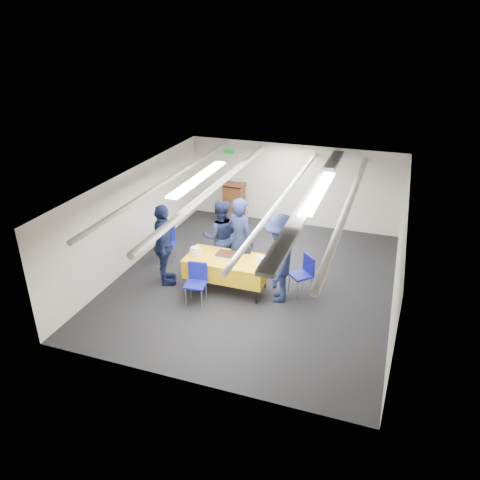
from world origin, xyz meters
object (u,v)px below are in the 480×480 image
Objects in this scene: sailor_b at (221,237)px; sailor_c at (164,245)px; podium at (234,202)px; chair_near at (197,279)px; sheet_cake at (227,255)px; sailor_d at (280,259)px; chair_left at (167,240)px; serving_table at (227,267)px; chair_right at (304,271)px; sailor_a at (240,241)px.

sailor_c reaches higher than sailor_b.
chair_near is (0.73, -4.27, -0.08)m from podium.
sheet_cake is 0.24× the size of sailor_d.
chair_near is 2.08m from chair_left.
sailor_d reaches higher than sheet_cake.
sheet_cake is (-0.03, 0.08, 0.25)m from serving_table.
sailor_c is (-2.99, -0.60, 0.40)m from chair_right.
sailor_d reaches higher than chair_near.
sailor_b is at bearing -123.73° from sailor_d.
sailor_b is at bearing 121.16° from sheet_cake.
sailor_b is (-0.57, 0.27, -0.11)m from sailor_a.
chair_left is 1.49m from sailor_b.
chair_near is 0.47× the size of sailor_c.
sailor_c is at bearing 47.32° from sailor_a.
chair_near is 0.46× the size of sailor_d.
chair_near is at bearing 65.27° from sailor_b.
chair_near is at bearing -45.59° from chair_left.
sailor_d is at bearing 130.08° from sailor_b.
sailor_a reaches higher than serving_table.
chair_near is 1.00× the size of chair_left.
sailor_d reaches higher than chair_left.
chair_left is 0.46× the size of sailor_d.
sailor_d is (2.31, -3.62, 0.34)m from podium.
sheet_cake is 0.23× the size of sailor_a.
chair_near is 0.44× the size of sailor_a.
podium reaches higher than chair_left.
chair_right is at bearing 12.26° from sheet_cake.
sailor_a is (0.13, 0.48, 0.43)m from serving_table.
sailor_a reaches higher than sailor_d.
serving_table is at bearing 95.32° from sailor_b.
serving_table is 2.07m from chair_left.
sheet_cake is 0.53× the size of chair_left.
sailor_c is (-0.96, -0.92, 0.05)m from sailor_b.
chair_near is at bearing -80.35° from podium.
sailor_c is 0.98× the size of sailor_d.
sailor_b is at bearing -73.75° from sailor_c.
podium reaches higher than chair_near.
podium is at bearing -43.38° from sailor_a.
sailor_a is 1.12m from sailor_d.
sailor_d reaches higher than serving_table.
sailor_d is (-0.44, -0.41, 0.42)m from chair_right.
sailor_b is (-0.01, 1.39, 0.34)m from chair_near.
sailor_a is at bearing -10.40° from chair_left.
sailor_b is at bearing -0.87° from sailor_a.
chair_right is (1.59, 0.43, -0.03)m from serving_table.
sailor_d is (3.04, -0.84, 0.42)m from chair_left.
serving_table is at bearing 99.05° from sailor_a.
sailor_b is (0.72, -2.88, 0.26)m from podium.
serving_table is 1.22m from sailor_d.
sheet_cake is at bearing -72.45° from podium.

